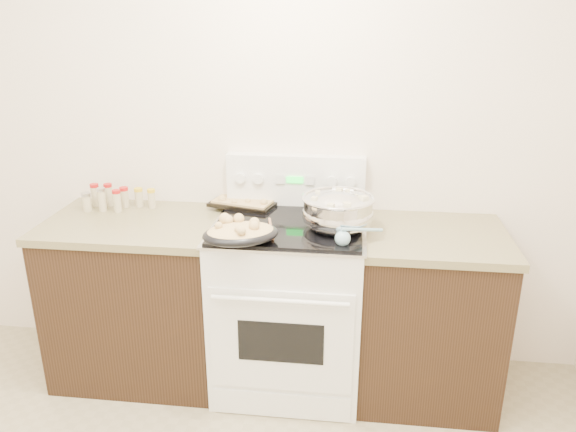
# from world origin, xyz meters

# --- Properties ---
(room_shell) EXTENTS (4.10, 3.60, 2.75)m
(room_shell) POSITION_xyz_m (0.00, 0.00, 1.70)
(room_shell) COLOR white
(room_shell) RESTS_ON ground
(counter_left) EXTENTS (0.93, 0.67, 0.92)m
(counter_left) POSITION_xyz_m (-0.48, 1.43, 0.46)
(counter_left) COLOR black
(counter_left) RESTS_ON ground
(counter_right) EXTENTS (0.73, 0.67, 0.92)m
(counter_right) POSITION_xyz_m (1.08, 1.43, 0.46)
(counter_right) COLOR black
(counter_right) RESTS_ON ground
(kitchen_range) EXTENTS (0.78, 0.73, 1.22)m
(kitchen_range) POSITION_xyz_m (0.35, 1.42, 0.49)
(kitchen_range) COLOR white
(kitchen_range) RESTS_ON ground
(mixing_bowl) EXTENTS (0.46, 0.46, 0.21)m
(mixing_bowl) POSITION_xyz_m (0.60, 1.39, 1.03)
(mixing_bowl) COLOR silver
(mixing_bowl) RESTS_ON kitchen_range
(roasting_pan) EXTENTS (0.43, 0.37, 0.12)m
(roasting_pan) POSITION_xyz_m (0.15, 1.15, 0.99)
(roasting_pan) COLOR black
(roasting_pan) RESTS_ON kitchen_range
(baking_sheet) EXTENTS (0.41, 0.33, 0.06)m
(baking_sheet) POSITION_xyz_m (0.07, 1.69, 0.96)
(baking_sheet) COLOR black
(baking_sheet) RESTS_ON kitchen_range
(wooden_spoon) EXTENTS (0.08, 0.27, 0.04)m
(wooden_spoon) POSITION_xyz_m (0.26, 1.25, 0.95)
(wooden_spoon) COLOR #B57953
(wooden_spoon) RESTS_ON kitchen_range
(blue_ladle) EXTENTS (0.23, 0.18, 0.09)m
(blue_ladle) POSITION_xyz_m (0.64, 1.19, 0.97)
(blue_ladle) COLOR #87B5C9
(blue_ladle) RESTS_ON kitchen_range
(spice_jars) EXTENTS (0.38, 0.15, 0.13)m
(spice_jars) POSITION_xyz_m (-0.65, 1.59, 0.98)
(spice_jars) COLOR #BFB28C
(spice_jars) RESTS_ON counter_left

